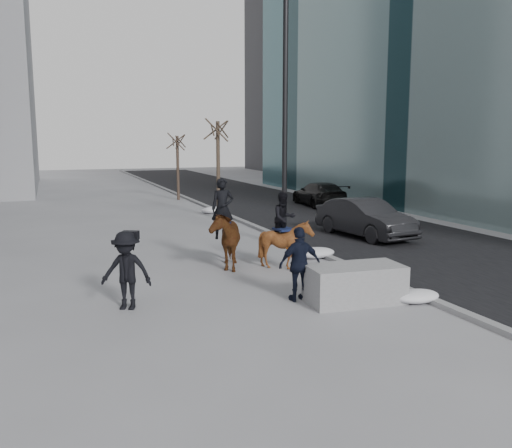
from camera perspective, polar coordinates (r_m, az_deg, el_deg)
name	(u,v)px	position (r m, az deg, el deg)	size (l,w,h in m)	color
ground	(273,289)	(13.81, 1.79, -6.88)	(120.00, 120.00, 0.00)	gray
road	(328,220)	(25.62, 7.61, 0.39)	(8.00, 90.00, 0.01)	black
curb	(248,224)	(23.98, -0.81, 0.02)	(0.25, 90.00, 0.12)	gray
planter	(355,284)	(12.82, 10.35, -6.22)	(2.21, 1.10, 0.88)	gray
car_near	(365,218)	(21.40, 11.38, 0.63)	(1.58, 4.52, 1.49)	black
car_far	(319,194)	(31.10, 6.68, 3.15)	(1.92, 4.71, 1.37)	black
tree_near	(218,165)	(25.92, -4.00, 6.22)	(1.20, 1.20, 5.12)	#332A1E
tree_far	(178,165)	(34.27, -8.24, 6.21)	(1.20, 1.20, 4.43)	#33271E
mounted_left	(224,234)	(16.00, -3.38, -1.10)	(1.44, 2.21, 2.64)	#45180D
mounted_right	(285,238)	(15.81, 3.10, -1.52)	(1.33, 1.46, 2.24)	#4C200F
feeder	(300,264)	(12.69, 4.63, -4.23)	(1.03, 0.86, 1.75)	black
camera_crew	(126,270)	(12.37, -13.49, -4.75)	(1.31, 1.09, 1.75)	black
lamppost	(287,103)	(18.99, 3.27, 12.62)	(0.25, 1.87, 9.09)	black
snow_piles	(274,235)	(20.49, 1.93, -1.21)	(1.37, 17.25, 0.35)	silver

